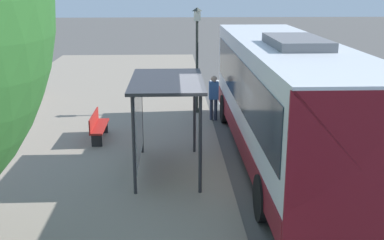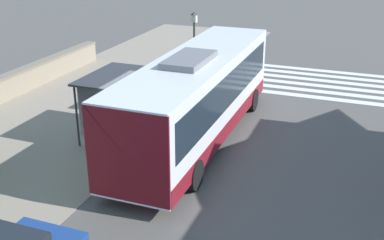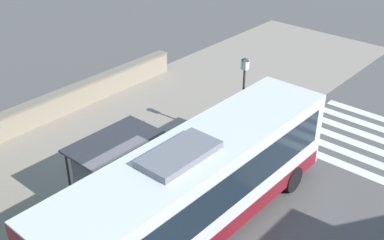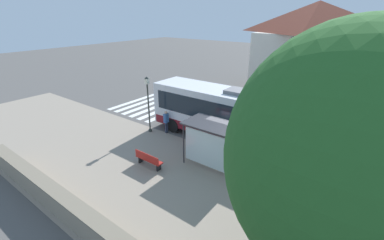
# 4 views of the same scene
# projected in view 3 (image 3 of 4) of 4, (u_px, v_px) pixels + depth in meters

# --- Properties ---
(ground_plane) EXTENTS (120.00, 120.00, 0.00)m
(ground_plane) POSITION_uv_depth(u_px,v_px,m) (140.00, 225.00, 16.25)
(ground_plane) COLOR #514F4C
(ground_plane) RESTS_ON ground
(sidewalk_plaza) EXTENTS (9.00, 44.00, 0.02)m
(sidewalk_plaza) POSITION_uv_depth(u_px,v_px,m) (61.00, 173.00, 18.83)
(sidewalk_plaza) COLOR gray
(sidewalk_plaza) RESTS_ON ground
(stone_wall) EXTENTS (0.60, 20.00, 1.16)m
(stone_wall) POSITION_uv_depth(u_px,v_px,m) (4.00, 127.00, 20.88)
(stone_wall) COLOR gray
(stone_wall) RESTS_ON ground
(bus) EXTENTS (2.67, 11.27, 3.55)m
(bus) POSITION_uv_depth(u_px,v_px,m) (198.00, 186.00, 15.13)
(bus) COLOR silver
(bus) RESTS_ON ground
(bus_shelter) EXTENTS (1.84, 3.19, 2.49)m
(bus_shelter) POSITION_uv_depth(u_px,v_px,m) (112.00, 149.00, 16.53)
(bus_shelter) COLOR #2D2D33
(bus_shelter) RESTS_ON ground
(pedestrian) EXTENTS (0.34, 0.22, 1.64)m
(pedestrian) POSITION_uv_depth(u_px,v_px,m) (237.00, 139.00, 19.27)
(pedestrian) COLOR #2D3347
(pedestrian) RESTS_ON ground
(bench) EXTENTS (0.40, 1.72, 0.88)m
(bench) POSITION_uv_depth(u_px,v_px,m) (132.00, 137.00, 20.30)
(bench) COLOR maroon
(bench) RESTS_ON ground
(street_lamp_near) EXTENTS (0.28, 0.28, 3.99)m
(street_lamp_near) POSITION_uv_depth(u_px,v_px,m) (243.00, 94.00, 19.60)
(street_lamp_near) COLOR #2D332D
(street_lamp_near) RESTS_ON ground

